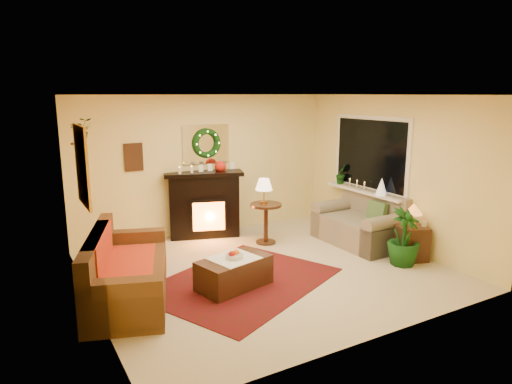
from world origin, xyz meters
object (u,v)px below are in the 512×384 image
sofa (129,266)px  coffee_table (234,273)px  side_table_round (266,225)px  loveseat (359,221)px  end_table_square (411,243)px  fireplace (204,208)px

sofa → coffee_table: 1.40m
side_table_round → sofa: bearing=-158.7°
loveseat → end_table_square: bearing=-79.6°
end_table_square → coffee_table: bearing=172.0°
end_table_square → coffee_table: (-2.97, 0.41, -0.06)m
side_table_round → coffee_table: bearing=-133.5°
loveseat → side_table_round: (-1.41, 0.83, -0.09)m
end_table_square → coffee_table: 3.00m
loveseat → sofa: bearing=-177.7°
sofa → coffee_table: sofa is taller
end_table_square → fireplace: bearing=131.3°
sofa → end_table_square: sofa is taller
end_table_square → loveseat: bearing=101.1°
sofa → side_table_round: sofa is taller
side_table_round → coffee_table: 1.97m
loveseat → side_table_round: loveseat is taller
sofa → side_table_round: 2.88m
sofa → coffee_table: size_ratio=2.09×
loveseat → end_table_square: (0.20, -1.01, -0.15)m
sofa → fireplace: size_ratio=1.65×
fireplace → coffee_table: size_ratio=1.27×
sofa → loveseat: same height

